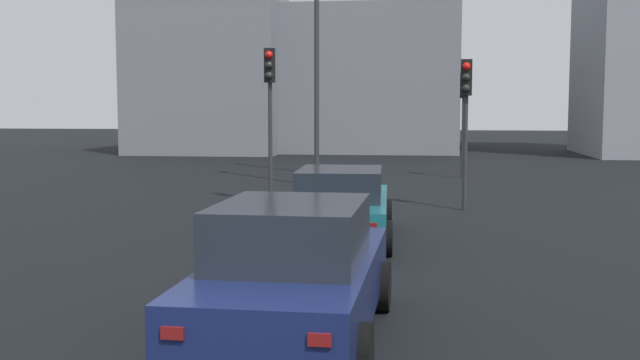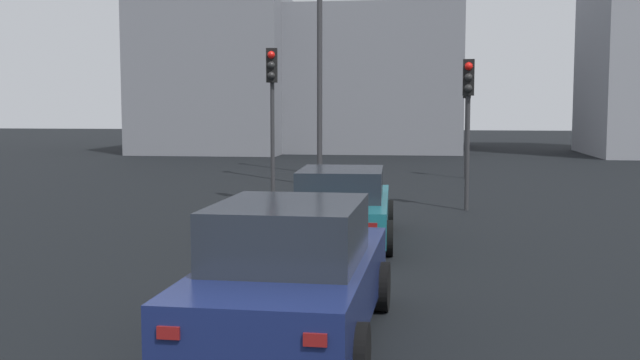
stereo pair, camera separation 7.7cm
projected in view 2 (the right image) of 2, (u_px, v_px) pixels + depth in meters
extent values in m
cube|color=#19606B|center=(342.00, 212.00, 15.13)|extent=(4.85, 1.95, 0.61)
cube|color=#1E232B|center=(341.00, 184.00, 14.83)|extent=(2.21, 1.64, 0.57)
cylinder|color=black|center=(388.00, 215.00, 16.54)|extent=(0.65, 0.24, 0.64)
cylinder|color=black|center=(305.00, 214.00, 16.71)|extent=(0.65, 0.24, 0.64)
cylinder|color=black|center=(387.00, 238.00, 13.60)|extent=(0.65, 0.24, 0.64)
cylinder|color=black|center=(287.00, 237.00, 13.76)|extent=(0.65, 0.24, 0.64)
cube|color=maroon|center=(371.00, 226.00, 12.67)|extent=(0.04, 0.20, 0.11)
cube|color=maroon|center=(294.00, 225.00, 12.79)|extent=(0.04, 0.20, 0.11)
cube|color=#141E4C|center=(293.00, 288.00, 8.68)|extent=(4.59, 1.87, 0.69)
cube|color=#1E232B|center=(289.00, 232.00, 8.39)|extent=(2.09, 1.59, 0.65)
cylinder|color=black|center=(381.00, 287.00, 9.96)|extent=(0.65, 0.24, 0.64)
cylinder|color=black|center=(249.00, 282.00, 10.23)|extent=(0.65, 0.24, 0.64)
cylinder|color=black|center=(356.00, 356.00, 7.19)|extent=(0.65, 0.24, 0.64)
cylinder|color=black|center=(177.00, 347.00, 7.46)|extent=(0.65, 0.24, 0.64)
cube|color=maroon|center=(315.00, 340.00, 6.32)|extent=(0.04, 0.20, 0.11)
cube|color=maroon|center=(168.00, 333.00, 6.52)|extent=(0.04, 0.20, 0.11)
cylinder|color=#2D2D30|center=(273.00, 144.00, 20.67)|extent=(0.11, 0.11, 3.26)
cube|color=black|center=(272.00, 65.00, 20.41)|extent=(0.22, 0.29, 0.90)
sphere|color=red|center=(271.00, 55.00, 20.28)|extent=(0.20, 0.20, 0.20)
sphere|color=black|center=(271.00, 65.00, 20.30)|extent=(0.20, 0.20, 0.20)
sphere|color=black|center=(271.00, 76.00, 20.33)|extent=(0.20, 0.20, 0.20)
cylinder|color=#2D2D30|center=(467.00, 153.00, 19.46)|extent=(0.11, 0.11, 2.90)
cube|color=black|center=(469.00, 77.00, 19.22)|extent=(0.22, 0.30, 0.90)
sphere|color=red|center=(469.00, 66.00, 19.09)|extent=(0.20, 0.20, 0.20)
sphere|color=black|center=(469.00, 77.00, 19.12)|extent=(0.20, 0.20, 0.20)
sphere|color=black|center=(468.00, 88.00, 19.14)|extent=(0.20, 0.20, 0.20)
cylinder|color=#2D2D30|center=(466.00, 138.00, 28.21)|extent=(0.11, 0.11, 2.92)
cube|color=black|center=(467.00, 86.00, 27.97)|extent=(0.21, 0.29, 0.90)
sphere|color=red|center=(467.00, 78.00, 27.84)|extent=(0.20, 0.20, 0.20)
sphere|color=black|center=(467.00, 86.00, 27.86)|extent=(0.20, 0.20, 0.20)
sphere|color=black|center=(467.00, 93.00, 27.89)|extent=(0.20, 0.20, 0.20)
cylinder|color=#2D2D30|center=(320.00, 65.00, 29.63)|extent=(0.16, 0.16, 8.39)
cylinder|color=#2D2D30|center=(319.00, 52.00, 25.08)|extent=(0.16, 0.16, 8.75)
cube|color=slate|center=(362.00, 82.00, 47.44)|extent=(12.50, 11.72, 8.20)
cube|color=slate|center=(225.00, 77.00, 45.88)|extent=(11.67, 8.23, 8.74)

